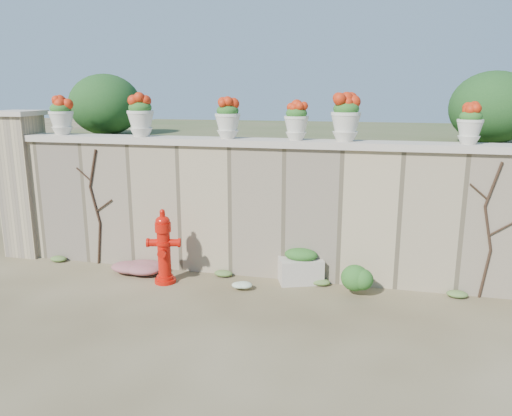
# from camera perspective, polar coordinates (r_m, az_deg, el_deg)

# --- Properties ---
(ground) EXTENTS (80.00, 80.00, 0.00)m
(ground) POSITION_cam_1_polar(r_m,az_deg,el_deg) (6.36, -3.46, -12.95)
(ground) COLOR #473B23
(ground) RESTS_ON ground
(stone_wall) EXTENTS (8.00, 0.40, 2.00)m
(stone_wall) POSITION_cam_1_polar(r_m,az_deg,el_deg) (7.65, 0.39, -0.36)
(stone_wall) COLOR tan
(stone_wall) RESTS_ON ground
(wall_cap) EXTENTS (8.10, 0.52, 0.10)m
(wall_cap) POSITION_cam_1_polar(r_m,az_deg,el_deg) (7.47, 0.40, 7.49)
(wall_cap) COLOR #BEB3A0
(wall_cap) RESTS_ON stone_wall
(gate_pillar) EXTENTS (0.72, 0.72, 2.48)m
(gate_pillar) POSITION_cam_1_polar(r_m,az_deg,el_deg) (9.44, -24.97, 2.60)
(gate_pillar) COLOR tan
(gate_pillar) RESTS_ON ground
(raised_fill) EXTENTS (9.00, 6.00, 2.00)m
(raised_fill) POSITION_cam_1_polar(r_m,az_deg,el_deg) (10.73, 4.32, 3.58)
(raised_fill) COLOR #384C23
(raised_fill) RESTS_ON ground
(back_shrub_left) EXTENTS (1.30, 1.30, 1.10)m
(back_shrub_left) POSITION_cam_1_polar(r_m,az_deg,el_deg) (9.76, -16.84, 11.25)
(back_shrub_left) COLOR #143814
(back_shrub_left) RESTS_ON raised_fill
(back_shrub_right) EXTENTS (1.30, 1.30, 1.10)m
(back_shrub_right) POSITION_cam_1_polar(r_m,az_deg,el_deg) (8.61, 25.44, 10.33)
(back_shrub_right) COLOR #143814
(back_shrub_right) RESTS_ON raised_fill
(vine_left) EXTENTS (0.60, 0.04, 1.91)m
(vine_left) POSITION_cam_1_polar(r_m,az_deg,el_deg) (8.47, -17.86, 0.27)
(vine_left) COLOR black
(vine_left) RESTS_ON ground
(vine_right) EXTENTS (0.60, 0.04, 1.91)m
(vine_right) POSITION_cam_1_polar(r_m,az_deg,el_deg) (7.41, 25.06, -2.18)
(vine_right) COLOR black
(vine_right) RESTS_ON ground
(fire_hydrant) EXTENTS (0.49, 0.35, 1.12)m
(fire_hydrant) POSITION_cam_1_polar(r_m,az_deg,el_deg) (7.50, -10.50, -4.35)
(fire_hydrant) COLOR #B91007
(fire_hydrant) RESTS_ON ground
(planter_box) EXTENTS (0.72, 0.57, 0.53)m
(planter_box) POSITION_cam_1_polar(r_m,az_deg,el_deg) (7.51, 5.14, -6.70)
(planter_box) COLOR #BEB3A0
(planter_box) RESTS_ON ground
(green_shrub) EXTENTS (0.61, 0.54, 0.57)m
(green_shrub) POSITION_cam_1_polar(r_m,az_deg,el_deg) (7.13, 11.63, -7.68)
(green_shrub) COLOR #1E5119
(green_shrub) RESTS_ON ground
(magenta_clump) EXTENTS (0.90, 0.60, 0.24)m
(magenta_clump) POSITION_cam_1_polar(r_m,az_deg,el_deg) (8.09, -13.94, -6.52)
(magenta_clump) COLOR #C4276A
(magenta_clump) RESTS_ON ground
(white_flowers) EXTENTS (0.46, 0.36, 0.16)m
(white_flowers) POSITION_cam_1_polar(r_m,az_deg,el_deg) (7.28, -1.57, -8.71)
(white_flowers) COLOR white
(white_flowers) RESTS_ON ground
(urn_pot_0) EXTENTS (0.39, 0.39, 0.61)m
(urn_pot_0) POSITION_cam_1_polar(r_m,az_deg,el_deg) (8.82, -21.37, 9.77)
(urn_pot_0) COLOR beige
(urn_pot_0) RESTS_ON wall_cap
(urn_pot_1) EXTENTS (0.41, 0.41, 0.65)m
(urn_pot_1) POSITION_cam_1_polar(r_m,az_deg,el_deg) (8.10, -13.06, 10.22)
(urn_pot_1) COLOR beige
(urn_pot_1) RESTS_ON wall_cap
(urn_pot_2) EXTENTS (0.38, 0.38, 0.60)m
(urn_pot_2) POSITION_cam_1_polar(r_m,az_deg,el_deg) (7.57, -3.25, 10.16)
(urn_pot_2) COLOR beige
(urn_pot_2) RESTS_ON wall_cap
(urn_pot_3) EXTENTS (0.36, 0.36, 0.56)m
(urn_pot_3) POSITION_cam_1_polar(r_m,az_deg,el_deg) (7.34, 4.64, 9.89)
(urn_pot_3) COLOR beige
(urn_pot_3) RESTS_ON wall_cap
(urn_pot_4) EXTENTS (0.42, 0.42, 0.66)m
(urn_pot_4) POSITION_cam_1_polar(r_m,az_deg,el_deg) (7.26, 10.22, 10.08)
(urn_pot_4) COLOR beige
(urn_pot_4) RESTS_ON wall_cap
(urn_pot_5) EXTENTS (0.34, 0.34, 0.53)m
(urn_pot_5) POSITION_cam_1_polar(r_m,az_deg,el_deg) (7.35, 23.26, 8.77)
(urn_pot_5) COLOR beige
(urn_pot_5) RESTS_ON wall_cap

